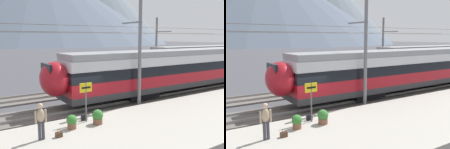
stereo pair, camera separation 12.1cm
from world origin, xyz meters
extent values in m
plane|color=#424247|center=(0.00, 0.00, 0.00)|extent=(400.00, 400.00, 0.00)
cube|color=#A39E93|center=(0.00, -4.52, 0.18)|extent=(120.00, 6.77, 0.37)
cube|color=#5B5651|center=(0.00, 1.23, 0.06)|extent=(120.00, 3.00, 0.12)
cube|color=gray|center=(0.00, 0.51, 0.20)|extent=(120.00, 0.07, 0.16)
cube|color=gray|center=(0.00, 1.95, 0.20)|extent=(120.00, 0.07, 0.16)
cube|color=#5B5651|center=(0.00, 5.88, 0.06)|extent=(120.00, 3.00, 0.12)
cube|color=gray|center=(0.00, 5.17, 0.20)|extent=(120.00, 0.07, 0.16)
cube|color=gray|center=(0.00, 6.60, 0.20)|extent=(120.00, 0.07, 0.16)
cube|color=#2D2D30|center=(15.43, 1.23, 0.92)|extent=(32.52, 2.95, 0.45)
cube|color=maroon|center=(15.43, 1.23, 1.57)|extent=(32.52, 2.95, 0.85)
cube|color=black|center=(15.43, 1.23, 2.38)|extent=(32.52, 2.99, 0.75)
cube|color=silver|center=(15.43, 1.23, 3.08)|extent=(32.52, 2.95, 0.65)
cube|color=gray|center=(15.43, 1.23, 3.62)|extent=(32.22, 2.75, 0.45)
cube|color=black|center=(5.35, 1.23, 0.49)|extent=(2.80, 2.36, 0.42)
ellipsoid|color=maroon|center=(-1.37, 1.23, 2.27)|extent=(1.80, 2.71, 2.25)
cube|color=black|center=(-1.87, 1.23, 2.70)|extent=(0.16, 1.77, 1.19)
cube|color=#2D2D30|center=(23.16, 5.88, 0.92)|extent=(22.66, 2.90, 0.45)
cube|color=orange|center=(23.16, 5.88, 1.57)|extent=(22.66, 2.90, 0.85)
cube|color=black|center=(23.16, 5.88, 2.38)|extent=(22.66, 2.94, 0.75)
cube|color=silver|center=(23.16, 5.88, 3.08)|extent=(22.66, 2.90, 0.65)
cube|color=gray|center=(23.16, 5.88, 3.62)|extent=(22.36, 2.70, 0.45)
cube|color=black|center=(16.13, 5.88, 0.49)|extent=(2.80, 2.32, 0.42)
ellipsoid|color=orange|center=(11.28, 5.88, 2.27)|extent=(1.80, 2.67, 2.25)
cube|color=black|center=(10.78, 5.88, 2.70)|extent=(0.16, 1.74, 1.19)
cylinder|color=slate|center=(4.07, -0.66, 4.23)|extent=(0.24, 0.24, 8.45)
cube|color=slate|center=(4.07, 0.28, 5.95)|extent=(0.10, 2.19, 0.10)
cylinder|color=#473823|center=(4.07, 1.23, 5.70)|extent=(42.90, 0.02, 0.02)
cylinder|color=slate|center=(13.68, 8.05, 3.60)|extent=(0.24, 0.24, 7.21)
cube|color=slate|center=(13.68, 6.96, 5.56)|extent=(0.10, 2.46, 0.10)
cylinder|color=#473823|center=(13.68, 5.88, 5.31)|extent=(42.90, 0.02, 0.02)
cylinder|color=#59595B|center=(-0.86, -2.20, 1.44)|extent=(0.08, 0.08, 2.15)
cube|color=yellow|center=(-0.86, -2.20, 2.26)|extent=(0.70, 0.06, 0.50)
cube|color=black|center=(-0.86, -2.23, 2.26)|extent=(0.52, 0.01, 0.10)
cylinder|color=#383842|center=(-3.72, -3.26, 0.78)|extent=(0.14, 0.14, 0.82)
cylinder|color=#383842|center=(-3.56, -3.26, 0.78)|extent=(0.14, 0.14, 0.82)
ellipsoid|color=tan|center=(-3.64, -3.26, 1.50)|extent=(0.36, 0.22, 0.62)
sphere|color=tan|center=(-3.64, -3.26, 1.95)|extent=(0.22, 0.22, 0.22)
cylinder|color=tan|center=(-3.86, -3.26, 1.45)|extent=(0.09, 0.09, 0.58)
cylinder|color=tan|center=(-3.42, -3.26, 1.45)|extent=(0.09, 0.09, 0.58)
cube|color=#472D1E|center=(-2.89, -3.41, 0.49)|extent=(0.32, 0.18, 0.24)
torus|color=#472D1E|center=(-2.89, -3.41, 0.66)|extent=(0.16, 0.02, 0.16)
cube|color=black|center=(-0.87, -1.94, 0.53)|extent=(0.32, 0.18, 0.32)
torus|color=black|center=(-0.87, -1.94, 0.73)|extent=(0.16, 0.02, 0.16)
cylinder|color=brown|center=(-0.52, -2.86, 0.52)|extent=(0.50, 0.50, 0.31)
sphere|color=#33752D|center=(-0.52, -2.86, 0.86)|extent=(0.59, 0.59, 0.59)
sphere|color=purple|center=(-0.52, -2.86, 0.99)|extent=(0.32, 0.32, 0.32)
cylinder|color=brown|center=(-1.96, -2.76, 0.52)|extent=(0.44, 0.44, 0.30)
sphere|color=#33752D|center=(-1.96, -2.76, 0.82)|extent=(0.53, 0.53, 0.53)
sphere|color=purple|center=(-1.96, -2.76, 0.94)|extent=(0.29, 0.29, 0.29)
cone|color=#515B6B|center=(53.97, 186.42, 33.68)|extent=(198.90, 198.90, 67.35)
cone|color=slate|center=(89.61, 173.82, 34.81)|extent=(127.12, 127.12, 69.61)
camera|label=1|loc=(-6.65, -13.79, 4.94)|focal=39.38mm
camera|label=2|loc=(-6.55, -13.86, 4.94)|focal=39.38mm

